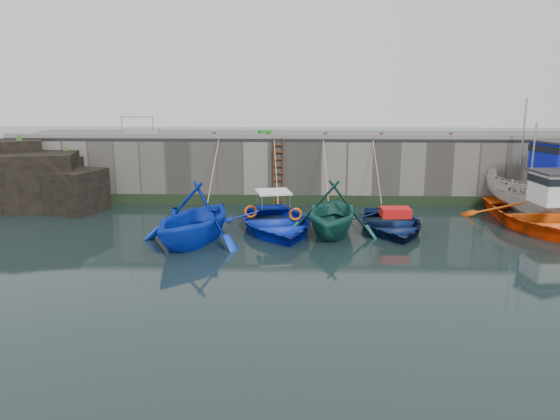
{
  "coord_description": "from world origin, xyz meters",
  "views": [
    {
      "loc": [
        -1.01,
        -15.38,
        5.59
      ],
      "look_at": [
        -1.69,
        3.74,
        1.2
      ],
      "focal_mm": 35.0,
      "sensor_mm": 36.0,
      "label": 1
    }
  ],
  "objects_px": {
    "boat_far_orange": "(543,216)",
    "bollard_d": "(381,136)",
    "boat_near_white": "(195,242)",
    "boat_far_white": "(540,192)",
    "ladder": "(278,172)",
    "boat_near_blacktrim": "(332,233)",
    "boat_near_navy": "(390,229)",
    "fish_crate": "(265,133)",
    "bollard_e": "(451,136)",
    "boat_near_blue": "(276,230)",
    "bollard_a": "(215,135)",
    "bollard_c": "(325,135)",
    "bollard_b": "(268,135)"
  },
  "relations": [
    {
      "from": "boat_far_white",
      "to": "bollard_b",
      "type": "xyz_separation_m",
      "value": [
        -12.02,
        1.89,
        2.28
      ]
    },
    {
      "from": "boat_near_blue",
      "to": "bollard_a",
      "type": "height_order",
      "value": "bollard_a"
    },
    {
      "from": "ladder",
      "to": "boat_far_orange",
      "type": "distance_m",
      "value": 11.47
    },
    {
      "from": "bollard_b",
      "to": "ladder",
      "type": "bearing_deg",
      "value": -33.86
    },
    {
      "from": "ladder",
      "to": "bollard_a",
      "type": "relative_size",
      "value": 11.43
    },
    {
      "from": "boat_near_blue",
      "to": "bollard_a",
      "type": "relative_size",
      "value": 19.94
    },
    {
      "from": "bollard_a",
      "to": "bollard_d",
      "type": "bearing_deg",
      "value": 0.0
    },
    {
      "from": "boat_far_white",
      "to": "boat_far_orange",
      "type": "bearing_deg",
      "value": -133.04
    },
    {
      "from": "boat_far_white",
      "to": "bollard_b",
      "type": "distance_m",
      "value": 12.38
    },
    {
      "from": "boat_far_white",
      "to": "boat_far_orange",
      "type": "distance_m",
      "value": 2.33
    },
    {
      "from": "ladder",
      "to": "fish_crate",
      "type": "distance_m",
      "value": 2.25
    },
    {
      "from": "boat_near_blue",
      "to": "bollard_d",
      "type": "height_order",
      "value": "bollard_d"
    },
    {
      "from": "boat_far_orange",
      "to": "boat_near_navy",
      "type": "bearing_deg",
      "value": 178.51
    },
    {
      "from": "ladder",
      "to": "boat_far_white",
      "type": "height_order",
      "value": "boat_far_white"
    },
    {
      "from": "ladder",
      "to": "bollard_a",
      "type": "height_order",
      "value": "bollard_a"
    },
    {
      "from": "bollard_c",
      "to": "fish_crate",
      "type": "bearing_deg",
      "value": 161.8
    },
    {
      "from": "bollard_b",
      "to": "bollard_e",
      "type": "distance_m",
      "value": 8.5
    },
    {
      "from": "boat_near_blacktrim",
      "to": "boat_near_navy",
      "type": "bearing_deg",
      "value": 22.79
    },
    {
      "from": "fish_crate",
      "to": "bollard_e",
      "type": "xyz_separation_m",
      "value": [
        8.68,
        -0.95,
        -0.02
      ]
    },
    {
      "from": "fish_crate",
      "to": "bollard_e",
      "type": "relative_size",
      "value": 2.12
    },
    {
      "from": "boat_near_white",
      "to": "bollard_c",
      "type": "height_order",
      "value": "bollard_c"
    },
    {
      "from": "boat_near_blacktrim",
      "to": "boat_near_navy",
      "type": "height_order",
      "value": "boat_near_blacktrim"
    },
    {
      "from": "boat_near_white",
      "to": "bollard_b",
      "type": "xyz_separation_m",
      "value": [
        2.3,
        6.68,
        3.3
      ]
    },
    {
      "from": "boat_near_white",
      "to": "bollard_b",
      "type": "height_order",
      "value": "bollard_b"
    },
    {
      "from": "boat_near_blue",
      "to": "bollard_e",
      "type": "bearing_deg",
      "value": 18.23
    },
    {
      "from": "boat_near_blue",
      "to": "boat_near_navy",
      "type": "distance_m",
      "value": 4.56
    },
    {
      "from": "boat_far_orange",
      "to": "bollard_d",
      "type": "bearing_deg",
      "value": 139.7
    },
    {
      "from": "bollard_c",
      "to": "bollard_e",
      "type": "height_order",
      "value": "same"
    },
    {
      "from": "bollard_a",
      "to": "bollard_e",
      "type": "distance_m",
      "value": 11.0
    },
    {
      "from": "bollard_e",
      "to": "boat_near_blue",
      "type": "bearing_deg",
      "value": -148.82
    },
    {
      "from": "boat_near_white",
      "to": "boat_near_blacktrim",
      "type": "distance_m",
      "value": 5.28
    },
    {
      "from": "boat_near_white",
      "to": "fish_crate",
      "type": "relative_size",
      "value": 7.99
    },
    {
      "from": "boat_far_orange",
      "to": "bollard_d",
      "type": "height_order",
      "value": "boat_far_orange"
    },
    {
      "from": "boat_near_blacktrim",
      "to": "boat_near_navy",
      "type": "distance_m",
      "value": 2.44
    },
    {
      "from": "ladder",
      "to": "boat_far_orange",
      "type": "bearing_deg",
      "value": -18.95
    },
    {
      "from": "boat_near_white",
      "to": "boat_near_blacktrim",
      "type": "bearing_deg",
      "value": 34.87
    },
    {
      "from": "bollard_d",
      "to": "fish_crate",
      "type": "bearing_deg",
      "value": 170.19
    },
    {
      "from": "ladder",
      "to": "bollard_c",
      "type": "xyz_separation_m",
      "value": [
        2.2,
        0.34,
        1.71
      ]
    },
    {
      "from": "boat_near_blacktrim",
      "to": "bollard_e",
      "type": "xyz_separation_m",
      "value": [
        5.73,
        5.21,
        3.3
      ]
    },
    {
      "from": "boat_near_white",
      "to": "boat_far_white",
      "type": "bearing_deg",
      "value": 37.21
    },
    {
      "from": "bollard_d",
      "to": "boat_near_white",
      "type": "bearing_deg",
      "value": -138.71
    },
    {
      "from": "fish_crate",
      "to": "bollard_a",
      "type": "relative_size",
      "value": 2.12
    },
    {
      "from": "bollard_a",
      "to": "bollard_b",
      "type": "xyz_separation_m",
      "value": [
        2.5,
        0.0,
        0.0
      ]
    },
    {
      "from": "boat_near_blacktrim",
      "to": "boat_far_orange",
      "type": "distance_m",
      "value": 8.61
    },
    {
      "from": "boat_near_blue",
      "to": "fish_crate",
      "type": "xyz_separation_m",
      "value": [
        -0.75,
        5.75,
        3.32
      ]
    },
    {
      "from": "boat_near_navy",
      "to": "bollard_a",
      "type": "height_order",
      "value": "bollard_a"
    },
    {
      "from": "bollard_a",
      "to": "bollard_e",
      "type": "bearing_deg",
      "value": 0.0
    },
    {
      "from": "boat_far_white",
      "to": "bollard_d",
      "type": "height_order",
      "value": "boat_far_white"
    },
    {
      "from": "bollard_e",
      "to": "bollard_b",
      "type": "bearing_deg",
      "value": 180.0
    },
    {
      "from": "boat_near_blacktrim",
      "to": "bollard_d",
      "type": "relative_size",
      "value": 15.88
    }
  ]
}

